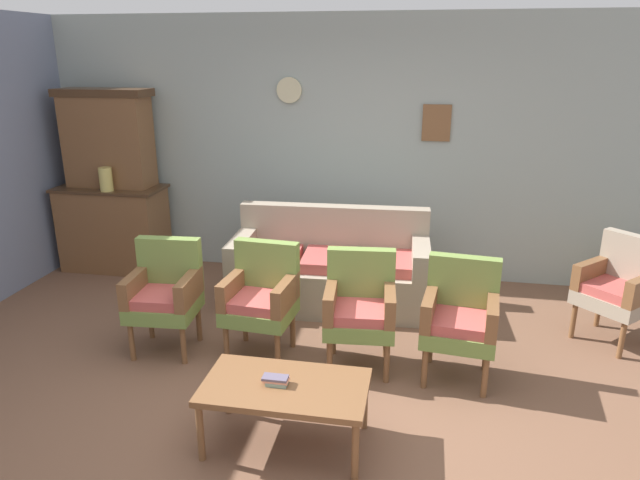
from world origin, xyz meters
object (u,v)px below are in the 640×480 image
armchair_row_middle (165,291)px  floor_vase_by_wall (639,280)px  floral_couch (330,271)px  armchair_near_cabinet (460,315)px  armchair_by_doorway (360,305)px  side_cabinet (114,228)px  book_stack_on_table (276,380)px  wingback_chair_by_fireplace (619,285)px  vase_on_cabinet (106,179)px  armchair_near_couch_end (261,295)px  coffee_table (285,391)px

armchair_row_middle → floor_vase_by_wall: (4.04, 1.52, -0.22)m
armchair_row_middle → floor_vase_by_wall: bearing=20.6°
floral_couch → armchair_near_cabinet: 1.62m
armchair_by_doorway → floor_vase_by_wall: bearing=31.4°
side_cabinet → floor_vase_by_wall: (5.39, -0.10, -0.19)m
armchair_by_doorway → armchair_near_cabinet: bearing=-2.5°
side_cabinet → book_stack_on_table: side_cabinet is taller
armchair_row_middle → wingback_chair_by_fireplace: 3.71m
vase_on_cabinet → floor_vase_by_wall: (5.32, 0.07, -0.77)m
armchair_row_middle → wingback_chair_by_fireplace: same height
floral_couch → book_stack_on_table: (0.03, -2.14, 0.12)m
armchair_near_couch_end → book_stack_on_table: size_ratio=5.60×
side_cabinet → wingback_chair_by_fireplace: side_cabinet is taller
floral_couch → vase_on_cabinet: bearing=172.2°
armchair_near_cabinet → coffee_table: 1.47m
armchair_near_couch_end → wingback_chair_by_fireplace: size_ratio=1.00×
armchair_row_middle → armchair_near_cabinet: same height
vase_on_cabinet → coffee_table: 3.59m
floral_couch → floor_vase_by_wall: (2.87, 0.40, -0.05)m
floral_couch → coffee_table: size_ratio=1.88×
book_stack_on_table → floor_vase_by_wall: bearing=41.8°
floral_couch → armchair_by_doorway: same height
vase_on_cabinet → armchair_row_middle: bearing=-48.5°
armchair_row_middle → floral_couch: bearing=43.8°
armchair_near_couch_end → armchair_near_cabinet: bearing=-3.1°
book_stack_on_table → armchair_row_middle: bearing=139.2°
side_cabinet → coffee_table: (2.59, -2.64, -0.09)m
armchair_by_doorway → wingback_chair_by_fireplace: (2.05, 0.78, 0.00)m
armchair_by_doorway → coffee_table: bearing=-107.9°
armchair_by_doorway → wingback_chair_by_fireplace: size_ratio=1.00×
armchair_near_cabinet → book_stack_on_table: 1.51m
armchair_by_doorway → armchair_near_cabinet: size_ratio=1.00×
side_cabinet → armchair_near_couch_end: size_ratio=1.28×
side_cabinet → armchair_by_doorway: size_ratio=1.28×
vase_on_cabinet → wingback_chair_by_fireplace: size_ratio=0.28×
coffee_table → floor_vase_by_wall: 3.78m
floral_couch → armchair_row_middle: same height
armchair_by_doorway → wingback_chair_by_fireplace: 2.20m
book_stack_on_table → side_cabinet: bearing=133.9°
armchair_near_cabinet → armchair_near_couch_end: bearing=176.9°
side_cabinet → armchair_near_cabinet: (3.66, -1.64, 0.03)m
floral_couch → floor_vase_by_wall: size_ratio=3.34×
floral_couch → armchair_near_couch_end: (-0.38, -1.05, 0.17)m
vase_on_cabinet → floral_couch: bearing=-7.8°
armchair_near_couch_end → armchair_by_doorway: bearing=-3.6°
armchair_near_couch_end → coffee_table: 1.18m
side_cabinet → wingback_chair_by_fireplace: size_ratio=1.28×
side_cabinet → floor_vase_by_wall: size_ratio=2.06×
armchair_row_middle → book_stack_on_table: bearing=-40.8°
coffee_table → floor_vase_by_wall: floor_vase_by_wall is taller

